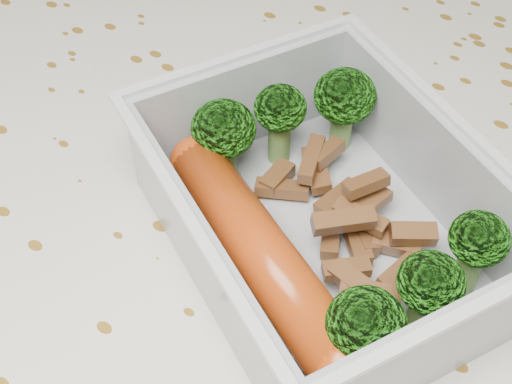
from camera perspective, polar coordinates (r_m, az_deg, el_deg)
The scene contains 6 objects.
dining_table at distance 0.47m, azimuth -1.38°, elevation -9.15°, with size 1.40×0.90×0.75m.
tablecloth at distance 0.43m, azimuth -1.50°, elevation -5.54°, with size 1.46×0.96×0.19m.
lunch_container at distance 0.37m, azimuth 5.44°, elevation -2.43°, with size 0.23×0.21×0.07m.
broccoli_florets at distance 0.36m, azimuth 6.62°, elevation 0.27°, with size 0.17×0.15×0.05m.
meat_pile at distance 0.38m, azimuth 7.63°, elevation -2.30°, with size 0.11×0.09×0.03m.
sausage at distance 0.35m, azimuth 0.36°, elevation -4.82°, with size 0.16×0.08×0.03m.
Camera 1 is at (0.16, -0.19, 1.06)m, focal length 50.00 mm.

